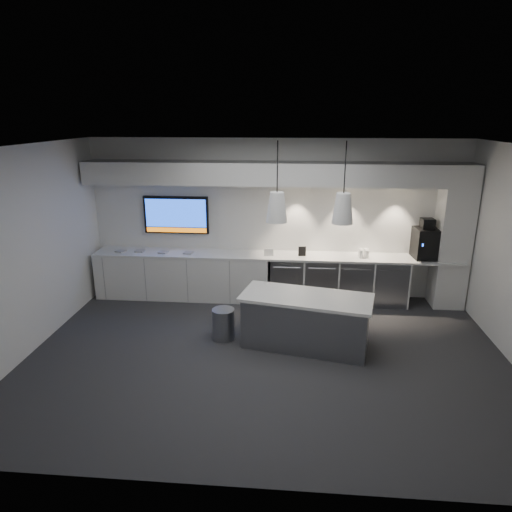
# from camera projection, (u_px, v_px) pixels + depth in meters

# --- Properties ---
(floor) EXTENTS (7.00, 7.00, 0.00)m
(floor) POSITION_uv_depth(u_px,v_px,m) (266.00, 356.00, 6.71)
(floor) COLOR #2D2D30
(floor) RESTS_ON ground
(ceiling) EXTENTS (7.00, 7.00, 0.00)m
(ceiling) POSITION_uv_depth(u_px,v_px,m) (268.00, 147.00, 5.83)
(ceiling) COLOR black
(ceiling) RESTS_ON wall_back
(wall_back) EXTENTS (7.00, 0.00, 7.00)m
(wall_back) POSITION_uv_depth(u_px,v_px,m) (275.00, 219.00, 8.65)
(wall_back) COLOR white
(wall_back) RESTS_ON floor
(wall_front) EXTENTS (7.00, 0.00, 7.00)m
(wall_front) POSITION_uv_depth(u_px,v_px,m) (249.00, 347.00, 3.89)
(wall_front) COLOR white
(wall_front) RESTS_ON floor
(wall_left) EXTENTS (0.00, 7.00, 7.00)m
(wall_left) POSITION_uv_depth(u_px,v_px,m) (24.00, 253.00, 6.56)
(wall_left) COLOR white
(wall_left) RESTS_ON floor
(back_counter) EXTENTS (6.80, 0.65, 0.04)m
(back_counter) POSITION_uv_depth(u_px,v_px,m) (274.00, 255.00, 8.52)
(back_counter) COLOR white
(back_counter) RESTS_ON left_base_cabinets
(left_base_cabinets) EXTENTS (3.30, 0.63, 0.86)m
(left_base_cabinets) POSITION_uv_depth(u_px,v_px,m) (183.00, 275.00, 8.80)
(left_base_cabinets) COLOR white
(left_base_cabinets) RESTS_ON floor
(fridge_unit_a) EXTENTS (0.60, 0.61, 0.85)m
(fridge_unit_a) POSITION_uv_depth(u_px,v_px,m) (287.00, 279.00, 8.64)
(fridge_unit_a) COLOR gray
(fridge_unit_a) RESTS_ON floor
(fridge_unit_b) EXTENTS (0.60, 0.61, 0.85)m
(fridge_unit_b) POSITION_uv_depth(u_px,v_px,m) (320.00, 280.00, 8.59)
(fridge_unit_b) COLOR gray
(fridge_unit_b) RESTS_ON floor
(fridge_unit_c) EXTENTS (0.60, 0.61, 0.85)m
(fridge_unit_c) POSITION_uv_depth(u_px,v_px,m) (354.00, 281.00, 8.54)
(fridge_unit_c) COLOR gray
(fridge_unit_c) RESTS_ON floor
(fridge_unit_d) EXTENTS (0.60, 0.61, 0.85)m
(fridge_unit_d) POSITION_uv_depth(u_px,v_px,m) (389.00, 282.00, 8.48)
(fridge_unit_d) COLOR gray
(fridge_unit_d) RESTS_ON floor
(backsplash) EXTENTS (4.60, 0.03, 1.30)m
(backsplash) POSITION_uv_depth(u_px,v_px,m) (339.00, 218.00, 8.52)
(backsplash) COLOR white
(backsplash) RESTS_ON wall_back
(soffit) EXTENTS (6.90, 0.60, 0.40)m
(soffit) POSITION_uv_depth(u_px,v_px,m) (275.00, 173.00, 8.10)
(soffit) COLOR white
(soffit) RESTS_ON wall_back
(column) EXTENTS (0.55, 0.55, 2.60)m
(column) POSITION_uv_depth(u_px,v_px,m) (453.00, 237.00, 8.16)
(column) COLOR white
(column) RESTS_ON floor
(wall_tv) EXTENTS (1.25, 0.07, 0.72)m
(wall_tv) POSITION_uv_depth(u_px,v_px,m) (176.00, 215.00, 8.74)
(wall_tv) COLOR black
(wall_tv) RESTS_ON wall_back
(island) EXTENTS (2.06, 1.21, 0.82)m
(island) POSITION_uv_depth(u_px,v_px,m) (306.00, 321.00, 6.89)
(island) COLOR gray
(island) RESTS_ON floor
(bin) EXTENTS (0.43, 0.43, 0.50)m
(bin) POSITION_uv_depth(u_px,v_px,m) (224.00, 324.00, 7.17)
(bin) COLOR gray
(bin) RESTS_ON floor
(coffee_machine) EXTENTS (0.43, 0.60, 0.73)m
(coffee_machine) POSITION_uv_depth(u_px,v_px,m) (425.00, 242.00, 8.23)
(coffee_machine) COLOR black
(coffee_machine) RESTS_ON back_counter
(sign_black) EXTENTS (0.14, 0.04, 0.18)m
(sign_black) POSITION_uv_depth(u_px,v_px,m) (302.00, 251.00, 8.40)
(sign_black) COLOR black
(sign_black) RESTS_ON back_counter
(sign_white) EXTENTS (0.18, 0.05, 0.14)m
(sign_white) POSITION_uv_depth(u_px,v_px,m) (269.00, 252.00, 8.41)
(sign_white) COLOR white
(sign_white) RESTS_ON back_counter
(cup_cluster) EXTENTS (0.18, 0.18, 0.15)m
(cup_cluster) POSITION_uv_depth(u_px,v_px,m) (364.00, 253.00, 8.33)
(cup_cluster) COLOR white
(cup_cluster) RESTS_ON back_counter
(tray_a) EXTENTS (0.20, 0.20, 0.02)m
(tray_a) POSITION_uv_depth(u_px,v_px,m) (121.00, 251.00, 8.67)
(tray_a) COLOR #959595
(tray_a) RESTS_ON back_counter
(tray_b) EXTENTS (0.16, 0.16, 0.02)m
(tray_b) POSITION_uv_depth(u_px,v_px,m) (140.00, 251.00, 8.70)
(tray_b) COLOR #959595
(tray_b) RESTS_ON back_counter
(tray_c) EXTENTS (0.19, 0.19, 0.02)m
(tray_c) POSITION_uv_depth(u_px,v_px,m) (163.00, 252.00, 8.61)
(tray_c) COLOR #959595
(tray_c) RESTS_ON back_counter
(tray_d) EXTENTS (0.18, 0.18, 0.02)m
(tray_d) POSITION_uv_depth(u_px,v_px,m) (188.00, 253.00, 8.58)
(tray_d) COLOR #959595
(tray_d) RESTS_ON back_counter
(pendant_left) EXTENTS (0.30, 0.30, 1.13)m
(pendant_left) POSITION_uv_depth(u_px,v_px,m) (277.00, 207.00, 6.42)
(pendant_left) COLOR white
(pendant_left) RESTS_ON ceiling
(pendant_right) EXTENTS (0.30, 0.30, 1.13)m
(pendant_right) POSITION_uv_depth(u_px,v_px,m) (343.00, 208.00, 6.34)
(pendant_right) COLOR white
(pendant_right) RESTS_ON ceiling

